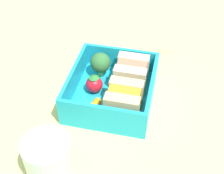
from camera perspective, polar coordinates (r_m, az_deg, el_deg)
ground_plane at (r=55.74cm, az=0.00°, el=-2.79°), size 120.00×120.00×2.00cm
bento_tray at (r=54.61cm, az=0.00°, el=-1.61°), size 15.50×13.98×1.20cm
bento_rim at (r=52.72cm, az=0.00°, el=0.52°), size 15.50×13.98×4.29cm
sandwich_left at (r=54.77cm, az=3.59°, el=2.58°), size 5.73×5.48×4.64cm
sandwich_center_left at (r=49.79cm, az=2.21°, el=-2.40°), size 5.73×5.48×4.64cm
broccoli_floret at (r=56.15cm, az=-2.13°, el=4.40°), size 3.68×3.68×4.67cm
strawberry_far_left at (r=53.86cm, az=-3.20°, el=0.76°), size 2.97×2.97×3.57cm
carrot_stick_far_left at (r=50.86cm, az=-3.89°, el=-3.97°), size 4.59×2.72×1.29cm
chopstick_pair at (r=65.67cm, az=2.85°, el=6.90°), size 5.05×19.53×0.70cm
drinking_glass at (r=43.26cm, az=-11.45°, el=-13.01°), size 6.34×6.34×7.24cm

